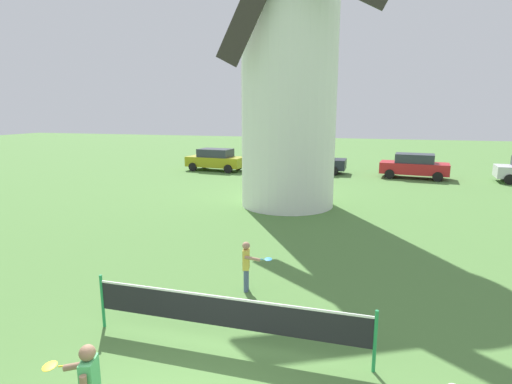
# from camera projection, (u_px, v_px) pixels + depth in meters

# --- Properties ---
(windmill) EXTENTS (8.17, 4.85, 14.05)m
(windmill) POSITION_uv_depth(u_px,v_px,m) (289.00, 51.00, 17.13)
(windmill) COLOR white
(windmill) RESTS_ON ground_plane
(tennis_net) EXTENTS (5.25, 0.06, 1.10)m
(tennis_net) POSITION_uv_depth(u_px,v_px,m) (226.00, 312.00, 7.24)
(tennis_net) COLOR #238E4C
(tennis_net) RESTS_ON ground_plane
(player_far) EXTENTS (0.76, 0.40, 1.22)m
(player_far) POSITION_uv_depth(u_px,v_px,m) (247.00, 263.00, 9.55)
(player_far) COLOR slate
(player_far) RESTS_ON ground_plane
(parked_car_mustard) EXTENTS (4.25, 2.21, 1.56)m
(parked_car_mustard) POSITION_uv_depth(u_px,v_px,m) (216.00, 159.00, 28.84)
(parked_car_mustard) COLOR #999919
(parked_car_mustard) RESTS_ON ground_plane
(parked_car_black) EXTENTS (4.41, 1.94, 1.56)m
(parked_car_black) POSITION_uv_depth(u_px,v_px,m) (313.00, 161.00, 27.81)
(parked_car_black) COLOR #1E232D
(parked_car_black) RESTS_ON ground_plane
(parked_car_red) EXTENTS (4.27, 2.25, 1.56)m
(parked_car_red) POSITION_uv_depth(u_px,v_px,m) (414.00, 166.00, 25.57)
(parked_car_red) COLOR red
(parked_car_red) RESTS_ON ground_plane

